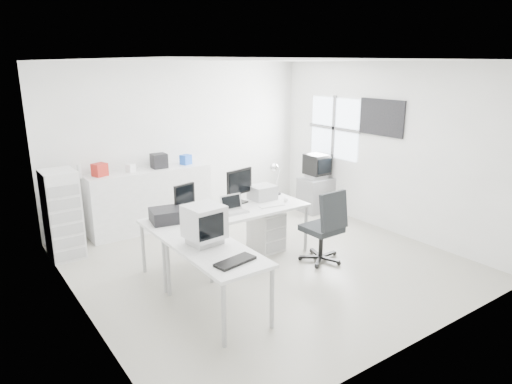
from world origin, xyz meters
TOP-DOWN VIEW (x-y plane):
  - floor at (0.00, 0.00)m, footprint 5.00×5.00m
  - ceiling at (0.00, 0.00)m, footprint 5.00×5.00m
  - back_wall at (0.00, 2.50)m, footprint 5.00×0.02m
  - left_wall at (-2.50, 0.00)m, footprint 0.02×5.00m
  - right_wall at (2.50, 0.00)m, footprint 0.02×5.00m
  - window at (2.48, 1.20)m, footprint 0.02×1.20m
  - wall_picture at (2.47, 0.10)m, footprint 0.04×0.90m
  - main_desk at (-0.39, 0.32)m, footprint 2.40×0.80m
  - side_desk at (-1.24, -0.78)m, footprint 0.70×1.40m
  - drawer_pedestal at (0.31, 0.37)m, footprint 0.40×0.50m
  - inkjet_printer at (-1.24, 0.42)m, footprint 0.54×0.46m
  - lcd_monitor_small at (-0.94, 0.57)m, footprint 0.37×0.27m
  - lcd_monitor_large at (-0.04, 0.57)m, footprint 0.52×0.30m
  - laptop at (-0.34, 0.22)m, footprint 0.36×0.37m
  - white_keyboard at (0.26, 0.17)m, footprint 0.40×0.17m
  - white_mouse at (0.56, 0.22)m, footprint 0.07×0.07m
  - laser_printer at (0.36, 0.54)m, footprint 0.38×0.32m
  - desk_lamp at (0.71, 0.62)m, footprint 0.16×0.16m
  - crt_monitor at (-1.24, -0.53)m, footprint 0.44×0.44m
  - black_keyboard at (-1.24, -1.18)m, footprint 0.48×0.26m
  - office_chair at (0.70, -0.44)m, footprint 0.64×0.64m
  - tv_cabinet at (2.22, 1.34)m, footprint 0.60×0.49m
  - crt_tv at (2.22, 1.34)m, footprint 0.50×0.48m
  - sideboard at (-0.77, 2.24)m, footprint 2.09×0.52m
  - clutter_box_a at (-1.57, 2.24)m, footprint 0.25×0.24m
  - clutter_box_b at (-1.07, 2.24)m, footprint 0.17×0.16m
  - clutter_box_c at (-0.57, 2.24)m, footprint 0.25×0.23m
  - clutter_box_d at (-0.07, 2.24)m, footprint 0.21×0.20m
  - clutter_bottle at (-1.87, 2.28)m, footprint 0.07×0.07m
  - filing_cabinet at (-2.28, 1.84)m, footprint 0.46×0.54m

SIDE VIEW (x-z plane):
  - floor at x=0.00m, z-range -0.01..0.01m
  - drawer_pedestal at x=0.31m, z-range 0.00..0.60m
  - tv_cabinet at x=2.22m, z-range 0.00..0.65m
  - main_desk at x=-0.39m, z-range 0.00..0.75m
  - side_desk at x=-1.24m, z-range 0.00..0.75m
  - sideboard at x=-0.77m, z-range 0.00..1.05m
  - office_chair at x=0.70m, z-range 0.00..1.09m
  - filing_cabinet at x=-2.28m, z-range 0.00..1.31m
  - white_keyboard at x=0.26m, z-range 0.75..0.77m
  - black_keyboard at x=-1.24m, z-range 0.75..0.78m
  - white_mouse at x=0.56m, z-range 0.75..0.82m
  - inkjet_printer at x=-1.24m, z-range 0.75..0.92m
  - laser_printer at x=0.36m, z-range 0.75..0.96m
  - laptop at x=-0.34m, z-range 0.75..0.99m
  - crt_tv at x=2.22m, z-range 0.65..1.10m
  - lcd_monitor_small at x=-0.94m, z-range 0.75..1.17m
  - desk_lamp at x=0.71m, z-range 0.75..1.19m
  - crt_monitor at x=-1.24m, z-range 0.75..1.21m
  - lcd_monitor_large at x=-0.04m, z-range 0.75..1.26m
  - clutter_box_b at x=-1.07m, z-range 1.05..1.18m
  - clutter_box_d at x=-0.07m, z-range 1.05..1.22m
  - clutter_box_a at x=-1.57m, z-range 1.05..1.25m
  - clutter_bottle at x=-1.87m, z-range 1.05..1.27m
  - clutter_box_c at x=-0.57m, z-range 1.05..1.29m
  - back_wall at x=0.00m, z-range 0.00..2.80m
  - left_wall at x=-2.50m, z-range 0.00..2.80m
  - right_wall at x=2.50m, z-range 0.00..2.80m
  - window at x=2.48m, z-range 1.05..2.15m
  - wall_picture at x=2.47m, z-range 1.60..2.20m
  - ceiling at x=0.00m, z-range 2.79..2.80m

